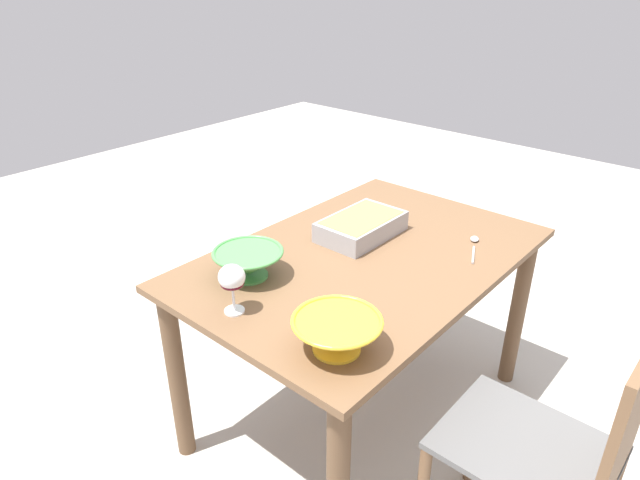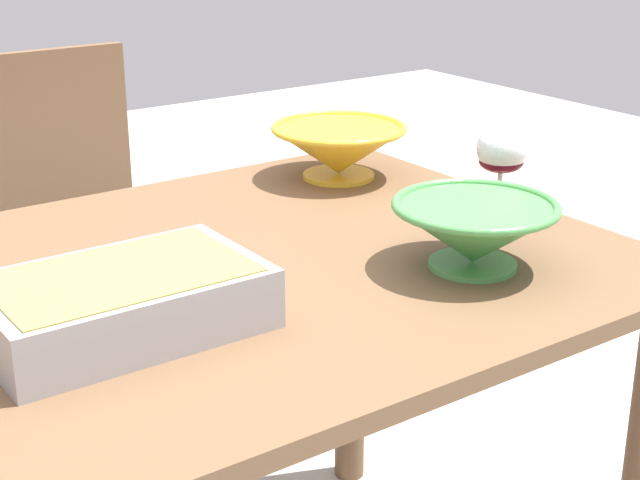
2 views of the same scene
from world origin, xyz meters
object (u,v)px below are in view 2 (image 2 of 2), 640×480
Objects in this scene: dining_table at (173,360)px; chair at (81,252)px; wine_glass at (502,155)px; small_bowl at (474,231)px; casserole_dish at (122,299)px; mixing_bowl at (339,149)px.

chair is at bearing -102.86° from dining_table.
wine_glass is 0.21m from small_bowl.
small_bowl is (-0.37, 0.20, 0.17)m from dining_table.
casserole_dish is 1.35× the size of mixing_bowl.
mixing_bowl is at bearing -151.07° from dining_table.
chair is 3.88× the size of small_bowl.
dining_table is 3.95× the size of casserole_dish.
dining_table is at bearing 28.93° from mixing_bowl.
wine_glass reaches higher than dining_table.
chair is 5.76× the size of wine_glass.
small_bowl reaches higher than casserole_dish.
dining_table is at bearing 77.14° from chair.
mixing_bowl is at bearing -147.95° from casserole_dish.
dining_table is at bearing -27.96° from small_bowl.
mixing_bowl is 0.47m from small_bowl.
chair is 0.99m from casserole_dish.
wine_glass is 0.64× the size of mixing_bowl.
wine_glass reaches higher than small_bowl.
dining_table is at bearing -8.15° from wine_glass.
dining_table is 5.35× the size of mixing_bowl.
mixing_bowl is (0.06, -0.34, -0.05)m from wine_glass.
mixing_bowl is (-0.59, -0.37, 0.01)m from casserole_dish.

